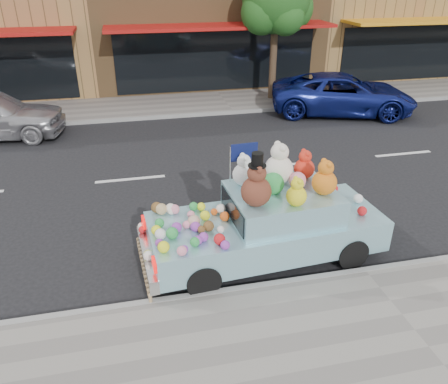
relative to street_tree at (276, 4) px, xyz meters
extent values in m
plane|color=black|center=(-2.03, -6.55, -3.69)|extent=(120.00, 120.00, 0.00)
cube|color=gray|center=(-2.03, -13.05, -3.63)|extent=(60.00, 3.00, 0.12)
cube|color=gray|center=(-2.03, -0.05, -3.63)|extent=(60.00, 3.00, 0.12)
cube|color=gray|center=(-2.03, -11.55, -3.63)|extent=(60.00, 0.12, 0.13)
cube|color=gray|center=(-2.03, -1.55, -3.63)|extent=(60.00, 0.12, 0.13)
cube|color=olive|center=(-2.03, 5.45, -0.19)|extent=(10.00, 8.00, 7.00)
cube|color=black|center=(-2.03, 1.43, -2.29)|extent=(8.50, 0.06, 2.40)
cube|color=#A7120F|center=(-2.03, 0.55, -0.79)|extent=(9.00, 1.80, 0.12)
cube|color=black|center=(7.97, 1.43, -2.29)|extent=(8.50, 0.06, 2.40)
cube|color=orange|center=(7.97, 0.55, -0.79)|extent=(9.00, 1.80, 0.12)
cylinder|color=#38281C|center=(-0.03, -0.05, -2.09)|extent=(0.28, 0.28, 3.20)
sphere|color=#194E16|center=(0.67, 0.25, -0.17)|extent=(1.80, 1.80, 1.80)
sphere|color=#194E16|center=(-0.63, -0.25, -0.27)|extent=(1.60, 1.60, 1.60)
sphere|color=#194E16|center=(0.17, -0.65, -0.37)|extent=(1.40, 1.40, 1.40)
sphere|color=#194E16|center=(-0.33, 0.55, -0.07)|extent=(1.60, 1.60, 1.60)
imported|color=navy|center=(2.00, -2.36, -2.96)|extent=(5.78, 3.95, 1.47)
cylinder|color=black|center=(-2.16, -11.26, -3.39)|extent=(0.61, 0.24, 0.60)
cylinder|color=black|center=(-2.27, -9.70, -3.39)|extent=(0.61, 0.24, 0.60)
cylinder|color=black|center=(-4.96, -11.44, -3.39)|extent=(0.61, 0.24, 0.60)
cylinder|color=black|center=(-5.06, -9.88, -3.39)|extent=(0.61, 0.24, 0.60)
cube|color=#8DC4D2|center=(-3.61, -10.57, -3.14)|extent=(4.40, 1.98, 0.60)
cube|color=#8DC4D2|center=(-3.31, -10.55, -2.59)|extent=(1.99, 1.62, 0.50)
cube|color=silver|center=(-5.83, -10.72, -3.29)|extent=(0.28, 1.79, 0.26)
cube|color=red|center=(-5.73, -11.39, -2.97)|extent=(0.08, 0.28, 0.16)
cube|color=red|center=(-5.82, -10.03, -2.97)|extent=(0.08, 0.28, 0.16)
cube|color=black|center=(-4.26, -10.61, -2.59)|extent=(0.13, 1.30, 0.40)
sphere|color=#592719|center=(-3.94, -10.94, -2.08)|extent=(0.52, 0.52, 0.52)
sphere|color=#592719|center=(-3.94, -10.94, -1.75)|extent=(0.32, 0.32, 0.32)
sphere|color=#592719|center=(-3.94, -11.06, -1.64)|extent=(0.12, 0.12, 0.12)
sphere|color=#592719|center=(-3.94, -10.83, -1.64)|extent=(0.12, 0.12, 0.12)
cylinder|color=black|center=(-3.94, -10.94, -1.61)|extent=(0.31, 0.31, 0.02)
cylinder|color=black|center=(-3.94, -10.94, -1.50)|extent=(0.19, 0.19, 0.22)
sphere|color=beige|center=(-3.28, -10.20, -2.07)|extent=(0.54, 0.54, 0.54)
sphere|color=beige|center=(-3.28, -10.20, -1.72)|extent=(0.34, 0.34, 0.34)
sphere|color=beige|center=(-3.28, -10.32, -1.62)|extent=(0.13, 0.13, 0.13)
sphere|color=beige|center=(-3.28, -10.08, -1.62)|extent=(0.13, 0.13, 0.13)
sphere|color=#D26513|center=(-2.64, -10.81, -2.12)|extent=(0.44, 0.44, 0.44)
sphere|color=#D26513|center=(-2.64, -10.81, -1.83)|extent=(0.28, 0.28, 0.28)
sphere|color=#D26513|center=(-2.64, -10.90, -1.75)|extent=(0.10, 0.10, 0.10)
sphere|color=#D26513|center=(-2.64, -10.71, -1.75)|extent=(0.10, 0.10, 0.10)
sphere|color=red|center=(-2.74, -10.11, -2.15)|extent=(0.39, 0.39, 0.39)
sphere|color=red|center=(-2.74, -10.11, -1.90)|extent=(0.24, 0.24, 0.24)
sphere|color=red|center=(-2.74, -10.20, -1.82)|extent=(0.09, 0.09, 0.09)
sphere|color=red|center=(-2.74, -10.03, -1.82)|extent=(0.09, 0.09, 0.09)
sphere|color=white|center=(-3.94, -10.14, -2.14)|extent=(0.41, 0.41, 0.41)
sphere|color=white|center=(-3.94, -10.14, -1.87)|extent=(0.26, 0.26, 0.26)
sphere|color=white|center=(-3.94, -10.23, -1.79)|extent=(0.10, 0.10, 0.10)
sphere|color=white|center=(-3.94, -10.05, -1.79)|extent=(0.10, 0.10, 0.10)
sphere|color=yellow|center=(-3.28, -11.10, -2.17)|extent=(0.35, 0.35, 0.35)
sphere|color=yellow|center=(-3.28, -11.10, -1.94)|extent=(0.22, 0.22, 0.22)
sphere|color=yellow|center=(-3.28, -11.18, -1.87)|extent=(0.08, 0.08, 0.08)
sphere|color=yellow|center=(-3.28, -11.02, -1.87)|extent=(0.08, 0.08, 0.08)
sphere|color=#268C3C|center=(-3.51, -10.56, -2.16)|extent=(0.40, 0.40, 0.40)
sphere|color=pink|center=(-3.02, -10.48, -2.19)|extent=(0.32, 0.32, 0.32)
sphere|color=beige|center=(-5.30, -10.08, -2.77)|extent=(0.14, 0.14, 0.14)
sphere|color=brown|center=(-4.87, -10.83, -2.77)|extent=(0.14, 0.14, 0.14)
sphere|color=purple|center=(-5.28, -10.70, -2.75)|extent=(0.18, 0.18, 0.18)
sphere|color=purple|center=(-4.96, -10.75, -2.75)|extent=(0.18, 0.18, 0.18)
sphere|color=purple|center=(-5.62, -11.09, -2.77)|extent=(0.14, 0.14, 0.14)
sphere|color=beige|center=(-4.39, -10.24, -2.75)|extent=(0.19, 0.19, 0.19)
sphere|color=beige|center=(-5.31, -10.03, -2.75)|extent=(0.19, 0.19, 0.19)
sphere|color=#268C3C|center=(-4.87, -10.02, -2.76)|extent=(0.17, 0.17, 0.17)
sphere|color=purple|center=(-4.98, -11.17, -2.76)|extent=(0.16, 0.16, 0.16)
sphere|color=purple|center=(-5.24, -11.36, -2.78)|extent=(0.14, 0.14, 0.14)
sphere|color=yellow|center=(-4.72, -10.42, -2.75)|extent=(0.18, 0.18, 0.18)
sphere|color=yellow|center=(-5.63, -10.71, -2.76)|extent=(0.18, 0.18, 0.18)
sphere|color=pink|center=(-5.24, -10.07, -2.75)|extent=(0.19, 0.19, 0.19)
sphere|color=pink|center=(-5.29, -11.42, -2.76)|extent=(0.17, 0.17, 0.17)
sphere|color=yellow|center=(-5.56, -11.27, -2.74)|extent=(0.20, 0.20, 0.20)
sphere|color=silver|center=(-5.58, -10.87, -2.75)|extent=(0.19, 0.19, 0.19)
sphere|color=pink|center=(-4.97, -10.28, -2.77)|extent=(0.14, 0.14, 0.14)
sphere|color=#268C3C|center=(-5.04, -11.21, -2.76)|extent=(0.17, 0.17, 0.17)
sphere|color=#B61317|center=(-4.63, -11.24, -2.75)|extent=(0.20, 0.20, 0.20)
sphere|color=purple|center=(-4.88, -11.09, -2.76)|extent=(0.17, 0.17, 0.17)
sphere|color=brown|center=(-5.56, -9.94, -2.74)|extent=(0.21, 0.21, 0.21)
sphere|color=beige|center=(-4.54, -10.90, -2.78)|extent=(0.13, 0.13, 0.13)
sphere|color=brown|center=(-4.73, -10.79, -2.75)|extent=(0.19, 0.19, 0.19)
sphere|color=#C24912|center=(-4.53, -10.27, -2.78)|extent=(0.13, 0.13, 0.13)
sphere|color=purple|center=(-4.57, -11.40, -2.76)|extent=(0.16, 0.16, 0.16)
sphere|color=#268C3C|center=(-5.56, -10.48, -2.76)|extent=(0.17, 0.17, 0.17)
sphere|color=yellow|center=(-4.73, -10.06, -2.76)|extent=(0.16, 0.16, 0.16)
sphere|color=#B61317|center=(-5.10, -10.62, -2.78)|extent=(0.13, 0.13, 0.13)
sphere|color=#C24912|center=(-4.38, -10.52, -2.75)|extent=(0.18, 0.18, 0.18)
sphere|color=pink|center=(-5.09, -10.62, -2.77)|extent=(0.14, 0.14, 0.14)
sphere|color=tan|center=(-5.48, -10.03, -2.74)|extent=(0.22, 0.22, 0.22)
sphere|color=#268C3C|center=(-5.38, -10.90, -2.74)|extent=(0.21, 0.21, 0.21)
sphere|color=#D8A88C|center=(-4.96, -10.61, -2.72)|extent=(0.22, 0.22, 0.22)
sphere|color=silver|center=(-5.81, -10.94, -3.09)|extent=(0.14, 0.14, 0.14)
sphere|color=yellow|center=(-5.81, -10.94, -3.08)|extent=(0.17, 0.17, 0.17)
sphere|color=beige|center=(-5.88, -9.95, -3.10)|extent=(0.13, 0.13, 0.13)
sphere|color=beige|center=(-5.87, -10.04, -3.10)|extent=(0.13, 0.13, 0.13)
sphere|color=beige|center=(-5.81, -10.98, -3.07)|extent=(0.18, 0.18, 0.18)
sphere|color=#B61317|center=(-5.87, -10.09, -3.10)|extent=(0.13, 0.13, 0.13)
sphere|color=#268C3C|center=(-2.27, -10.00, -2.72)|extent=(0.24, 0.24, 0.24)
sphere|color=yellow|center=(-2.25, -10.77, -2.72)|extent=(0.24, 0.24, 0.24)
sphere|color=silver|center=(-1.70, -10.43, -2.75)|extent=(0.19, 0.19, 0.19)
sphere|color=#B61317|center=(-1.85, -10.88, -2.75)|extent=(0.18, 0.18, 0.18)
sphere|color=#B61317|center=(-1.96, -9.92, -2.76)|extent=(0.17, 0.17, 0.17)
cylinder|color=#997A54|center=(-5.85, -11.57, -3.53)|extent=(0.06, 0.06, 0.17)
sphere|color=#997A54|center=(-5.85, -11.57, -3.43)|extent=(0.07, 0.07, 0.07)
cylinder|color=#997A54|center=(-5.86, -11.45, -3.53)|extent=(0.06, 0.06, 0.17)
sphere|color=#997A54|center=(-5.86, -11.45, -3.43)|extent=(0.07, 0.07, 0.07)
cylinder|color=#997A54|center=(-5.87, -11.33, -3.53)|extent=(0.06, 0.06, 0.17)
sphere|color=#997A54|center=(-5.87, -11.33, -3.43)|extent=(0.07, 0.07, 0.07)
cylinder|color=#997A54|center=(-5.87, -11.21, -3.53)|extent=(0.06, 0.06, 0.17)
sphere|color=#997A54|center=(-5.87, -11.21, -3.43)|extent=(0.07, 0.07, 0.07)
cylinder|color=#997A54|center=(-5.88, -11.08, -3.53)|extent=(0.06, 0.06, 0.17)
sphere|color=#997A54|center=(-5.88, -11.08, -3.43)|extent=(0.07, 0.07, 0.07)
cylinder|color=#997A54|center=(-5.89, -10.96, -3.53)|extent=(0.06, 0.06, 0.17)
sphere|color=#997A54|center=(-5.89, -10.96, -3.43)|extent=(0.07, 0.07, 0.07)
cylinder|color=#997A54|center=(-5.90, -10.84, -3.53)|extent=(0.06, 0.06, 0.17)
sphere|color=#997A54|center=(-5.90, -10.84, -3.43)|extent=(0.07, 0.07, 0.07)
cylinder|color=#997A54|center=(-5.91, -10.72, -3.53)|extent=(0.06, 0.06, 0.17)
sphere|color=#997A54|center=(-5.91, -10.72, -3.43)|extent=(0.07, 0.07, 0.07)
cylinder|color=#997A54|center=(-5.91, -10.60, -3.53)|extent=(0.06, 0.06, 0.17)
sphere|color=#997A54|center=(-5.91, -10.60, -3.43)|extent=(0.07, 0.07, 0.07)
cylinder|color=#997A54|center=(-5.92, -10.48, -3.53)|extent=(0.06, 0.06, 0.17)
sphere|color=#997A54|center=(-5.92, -10.48, -3.43)|extent=(0.07, 0.07, 0.07)
cylinder|color=#997A54|center=(-5.93, -10.36, -3.53)|extent=(0.06, 0.06, 0.17)
sphere|color=#997A54|center=(-5.93, -10.36, -3.43)|extent=(0.07, 0.07, 0.07)
cylinder|color=#997A54|center=(-5.94, -10.24, -3.53)|extent=(0.06, 0.06, 0.17)
sphere|color=#997A54|center=(-5.94, -10.24, -3.43)|extent=(0.07, 0.07, 0.07)
cylinder|color=#997A54|center=(-5.95, -10.12, -3.53)|extent=(0.06, 0.06, 0.17)
sphere|color=#997A54|center=(-5.95, -10.12, -3.43)|extent=(0.07, 0.07, 0.07)
cylinder|color=#997A54|center=(-5.95, -9.99, -3.53)|extent=(0.06, 0.06, 0.17)
sphere|color=#997A54|center=(-5.95, -9.99, -3.43)|extent=(0.07, 0.07, 0.07)
cylinder|color=#997A54|center=(-5.96, -9.87, -3.53)|extent=(0.06, 0.06, 0.17)
sphere|color=#997A54|center=(-5.96, -9.87, -3.43)|extent=(0.07, 0.07, 0.07)
cylinder|color=silver|center=(-4.15, -9.95, -1.99)|extent=(0.02, 0.02, 0.70)
cube|color=#0C1447|center=(-3.87, -9.92, -1.78)|extent=(0.52, 0.05, 0.34)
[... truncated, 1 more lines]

